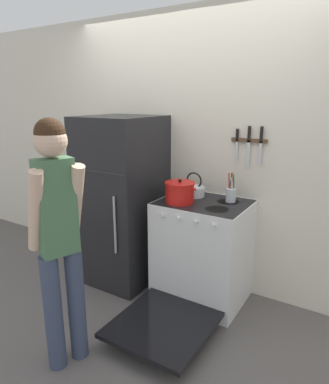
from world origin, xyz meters
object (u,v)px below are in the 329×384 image
refrigerator (122,200)px  utensil_jar (231,194)px  person (59,233)px  tea_kettle (194,190)px  stove_range (200,253)px  dutch_oven_pot (180,192)px

refrigerator → utensil_jar: 1.07m
refrigerator → person: person is taller
tea_kettle → utensil_jar: size_ratio=0.96×
stove_range → dutch_oven_pot: dutch_oven_pot is taller
dutch_oven_pot → person: (-0.27, -1.08, -0.05)m
stove_range → utensil_jar: 0.59m
refrigerator → utensil_jar: bearing=10.0°
refrigerator → dutch_oven_pot: 0.71m
stove_range → person: size_ratio=0.80×
dutch_oven_pot → utensil_jar: bearing=34.5°
stove_range → tea_kettle: bearing=134.6°
stove_range → person: 1.34m
refrigerator → tea_kettle: 0.73m
refrigerator → tea_kettle: size_ratio=6.61×
utensil_jar → person: person is taller
tea_kettle → dutch_oven_pot: bearing=-93.2°
refrigerator → stove_range: refrigerator is taller
refrigerator → person: (0.41, -1.15, 0.14)m
refrigerator → person: size_ratio=0.97×
stove_range → utensil_jar: (0.19, 0.17, 0.53)m
stove_range → person: person is taller
dutch_oven_pot → tea_kettle: bearing=86.8°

